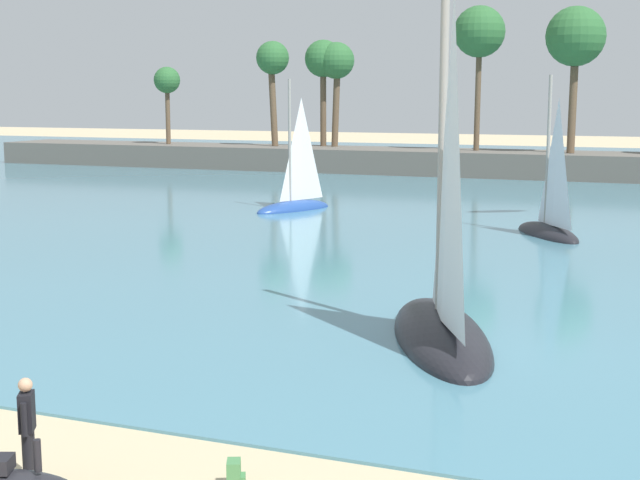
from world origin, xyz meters
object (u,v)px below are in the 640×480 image
backpack_near_kite (235,475)px  sailboat_toward_headland (549,220)px  person_rigging_by_gear (27,428)px  sailboat_near_shore (295,197)px  sailboat_mid_bay (443,305)px

backpack_near_kite → sailboat_toward_headland: size_ratio=0.06×
person_rigging_by_gear → sailboat_near_shore: sailboat_near_shore is taller
person_rigging_by_gear → sailboat_toward_headland: size_ratio=0.24×
backpack_near_kite → sailboat_toward_headland: bearing=88.0°
backpack_near_kite → person_rigging_by_gear: bearing=-160.5°
sailboat_near_shore → sailboat_mid_bay: sailboat_mid_bay is taller
sailboat_near_shore → sailboat_mid_bay: bearing=-59.1°
sailboat_mid_bay → sailboat_toward_headland: sailboat_mid_bay is taller
sailboat_near_shore → sailboat_mid_bay: 25.41m
backpack_near_kite → sailboat_toward_headland: 26.60m
backpack_near_kite → sailboat_near_shore: bearing=111.6°
sailboat_toward_headland → backpack_near_kite: bearing=-92.0°
person_rigging_by_gear → sailboat_toward_headland: sailboat_toward_headland is taller
sailboat_mid_bay → sailboat_toward_headland: size_ratio=1.42×
person_rigging_by_gear → sailboat_toward_headland: (3.80, 27.60, -0.20)m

